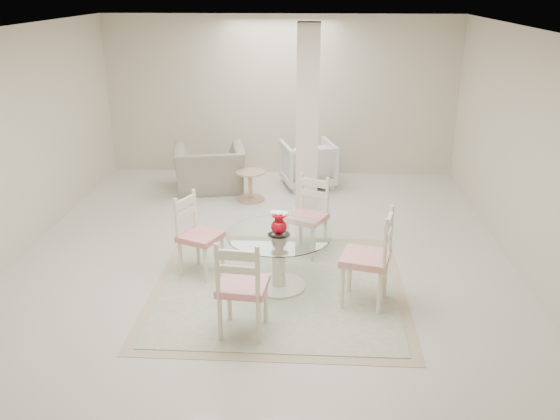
# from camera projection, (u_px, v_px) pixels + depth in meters

# --- Properties ---
(ground) EXTENTS (7.00, 7.00, 0.00)m
(ground) POSITION_uv_depth(u_px,v_px,m) (264.00, 256.00, 7.34)
(ground) COLOR beige
(ground) RESTS_ON ground
(room_shell) EXTENTS (6.02, 7.02, 2.71)m
(room_shell) POSITION_uv_depth(u_px,v_px,m) (262.00, 107.00, 6.67)
(room_shell) COLOR beige
(room_shell) RESTS_ON ground
(column) EXTENTS (0.30, 0.30, 2.70)m
(column) POSITION_uv_depth(u_px,v_px,m) (307.00, 126.00, 8.04)
(column) COLOR beige
(column) RESTS_ON ground
(area_rug) EXTENTS (2.77, 2.77, 0.02)m
(area_rug) POSITION_uv_depth(u_px,v_px,m) (279.00, 287.00, 6.56)
(area_rug) COLOR tan
(area_rug) RESTS_ON ground
(dining_table) EXTENTS (1.13, 1.13, 0.65)m
(dining_table) POSITION_uv_depth(u_px,v_px,m) (279.00, 261.00, 6.45)
(dining_table) COLOR #FAF2CD
(dining_table) RESTS_ON ground
(red_vase) EXTENTS (0.20, 0.17, 0.26)m
(red_vase) POSITION_uv_depth(u_px,v_px,m) (279.00, 223.00, 6.29)
(red_vase) COLOR #A90511
(red_vase) RESTS_ON dining_table
(dining_chair_east) EXTENTS (0.57, 0.57, 1.17)m
(dining_chair_east) POSITION_uv_depth(u_px,v_px,m) (373.00, 251.00, 6.01)
(dining_chair_east) COLOR #F7ECCB
(dining_chair_east) RESTS_ON ground
(dining_chair_north) EXTENTS (0.57, 0.57, 1.07)m
(dining_chair_north) POSITION_uv_depth(u_px,v_px,m) (309.00, 210.00, 7.25)
(dining_chair_north) COLOR beige
(dining_chair_north) RESTS_ON ground
(dining_chair_west) EXTENTS (0.56, 0.56, 1.05)m
(dining_chair_west) POSITION_uv_depth(u_px,v_px,m) (195.00, 229.00, 6.71)
(dining_chair_west) COLOR #EBE5C1
(dining_chair_west) RESTS_ON ground
(dining_chair_south) EXTENTS (0.49, 0.49, 1.12)m
(dining_chair_south) POSITION_uv_depth(u_px,v_px,m) (241.00, 281.00, 5.46)
(dining_chair_south) COLOR beige
(dining_chair_south) RESTS_ON ground
(recliner_taupe) EXTENTS (1.28, 1.17, 0.72)m
(recliner_taupe) POSITION_uv_depth(u_px,v_px,m) (210.00, 169.00, 9.56)
(recliner_taupe) COLOR gray
(recliner_taupe) RESTS_ON ground
(armchair_white) EXTENTS (1.01, 1.02, 0.75)m
(armchair_white) POSITION_uv_depth(u_px,v_px,m) (308.00, 164.00, 9.76)
(armchair_white) COLOR silver
(armchair_white) RESTS_ON ground
(side_table) EXTENTS (0.45, 0.45, 0.46)m
(side_table) POSITION_uv_depth(u_px,v_px,m) (250.00, 187.00, 9.16)
(side_table) COLOR tan
(side_table) RESTS_ON ground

